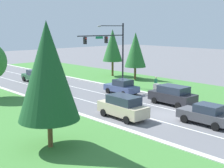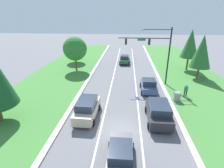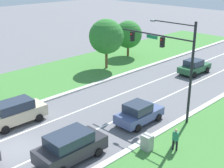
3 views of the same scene
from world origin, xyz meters
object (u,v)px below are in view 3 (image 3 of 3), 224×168
at_px(champagne_suv, 16,112).
at_px(utility_cabinet, 147,143).
at_px(pedestrian, 175,139).
at_px(oak_far_left_tree, 106,37).
at_px(slate_blue_sedan, 139,113).
at_px(traffic_signal_mast, 170,54).
at_px(charcoal_suv, 70,146).
at_px(oak_near_left_tree, 128,34).
at_px(forest_sedan, 194,67).

relative_size(champagne_suv, utility_cabinet, 4.03).
bearing_deg(pedestrian, champagne_suv, 14.22).
bearing_deg(oak_far_left_tree, slate_blue_sedan, -33.92).
distance_m(traffic_signal_mast, utility_cabinet, 7.58).
xyz_separation_m(charcoal_suv, slate_blue_sedan, (-0.20, 7.06, -0.14)).
relative_size(charcoal_suv, oak_near_left_tree, 0.94).
bearing_deg(forest_sedan, utility_cabinet, -66.23).
bearing_deg(oak_near_left_tree, champagne_suv, -71.09).
bearing_deg(pedestrian, forest_sedan, -75.18).
relative_size(pedestrian, oak_near_left_tree, 0.34).
bearing_deg(slate_blue_sedan, charcoal_suv, -88.27).
bearing_deg(slate_blue_sedan, oak_near_left_tree, 134.78).
bearing_deg(oak_far_left_tree, oak_near_left_tree, 107.33).
height_order(traffic_signal_mast, charcoal_suv, traffic_signal_mast).
height_order(oak_near_left_tree, oak_far_left_tree, oak_far_left_tree).
distance_m(champagne_suv, pedestrian, 12.59).
bearing_deg(utility_cabinet, oak_near_left_tree, 135.27).
bearing_deg(charcoal_suv, oak_far_left_tree, 129.63).
height_order(champagne_suv, oak_far_left_tree, oak_far_left_tree).
distance_m(traffic_signal_mast, pedestrian, 7.07).
bearing_deg(traffic_signal_mast, utility_cabinet, -67.47).
height_order(traffic_signal_mast, forest_sedan, traffic_signal_mast).
distance_m(traffic_signal_mast, champagne_suv, 13.11).
height_order(utility_cabinet, pedestrian, pedestrian).
xyz_separation_m(slate_blue_sedan, utility_cabinet, (3.06, -2.74, -0.25)).
height_order(utility_cabinet, oak_far_left_tree, oak_far_left_tree).
distance_m(traffic_signal_mast, charcoal_suv, 10.70).
xyz_separation_m(traffic_signal_mast, oak_far_left_tree, (-13.06, 5.56, -1.37)).
xyz_separation_m(traffic_signal_mast, forest_sedan, (-4.30, 11.45, -4.53)).
bearing_deg(forest_sedan, oak_near_left_tree, -178.33).
height_order(forest_sedan, utility_cabinet, forest_sedan).
bearing_deg(utility_cabinet, oak_far_left_tree, 144.36).
bearing_deg(slate_blue_sedan, utility_cabinet, -41.77).
relative_size(charcoal_suv, champagne_suv, 1.00).
distance_m(slate_blue_sedan, pedestrian, 4.67).
bearing_deg(pedestrian, utility_cabinet, 30.89).
bearing_deg(traffic_signal_mast, forest_sedan, 110.56).
distance_m(utility_cabinet, oak_near_left_tree, 24.33).
relative_size(utility_cabinet, oak_far_left_tree, 0.19).
xyz_separation_m(forest_sedan, utility_cabinet, (6.54, -16.86, -0.28)).
xyz_separation_m(charcoal_suv, utility_cabinet, (2.85, 4.32, -0.39)).
bearing_deg(oak_far_left_tree, charcoal_suv, -50.87).
distance_m(forest_sedan, oak_far_left_tree, 11.02).
height_order(slate_blue_sedan, oak_near_left_tree, oak_near_left_tree).
bearing_deg(charcoal_suv, forest_sedan, 100.37).
bearing_deg(traffic_signal_mast, pedestrian, -48.54).
bearing_deg(champagne_suv, oak_far_left_tree, 111.21).
xyz_separation_m(traffic_signal_mast, champagne_suv, (-7.64, -9.71, -4.39)).
bearing_deg(champagne_suv, pedestrian, 28.08).
xyz_separation_m(slate_blue_sedan, pedestrian, (4.44, -1.44, 0.09)).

